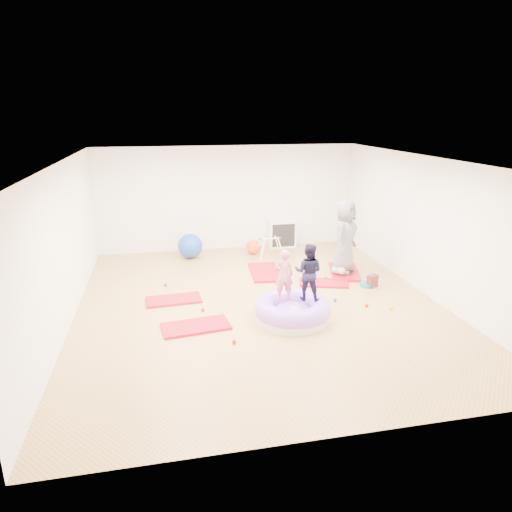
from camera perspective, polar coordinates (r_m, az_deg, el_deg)
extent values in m
cube|color=tan|center=(9.10, 0.39, -5.97)|extent=(7.00, 8.00, 0.01)
cube|color=silver|center=(8.39, 0.43, 11.85)|extent=(7.00, 8.00, 0.01)
cube|color=white|center=(12.49, -3.49, 7.22)|extent=(7.00, 0.01, 2.80)
cube|color=white|center=(5.04, 10.15, -9.05)|extent=(7.00, 0.01, 2.80)
cube|color=white|center=(8.64, -22.94, 1.15)|extent=(0.01, 8.00, 2.80)
cube|color=white|center=(9.96, 20.53, 3.47)|extent=(0.01, 8.00, 2.80)
cube|color=#B30D21|center=(8.20, -7.53, -8.72)|extent=(1.25, 0.74, 0.05)
cube|color=#B30D21|center=(9.37, -10.26, -5.40)|extent=(1.13, 0.61, 0.05)
cube|color=#B30D21|center=(10.76, 1.12, -2.03)|extent=(0.75, 1.35, 0.05)
cube|color=#B30D21|center=(10.22, 8.45, -3.34)|extent=(1.17, 0.82, 0.04)
cube|color=#B30D21|center=(10.99, 10.98, -1.93)|extent=(0.96, 1.40, 0.05)
cylinder|color=silver|center=(8.44, 4.55, -7.44)|extent=(1.36, 1.36, 0.15)
torus|color=#A36BEE|center=(8.38, 4.57, -6.55)|extent=(1.41, 1.41, 0.37)
ellipsoid|color=#A36BEE|center=(8.41, 4.56, -7.10)|extent=(0.75, 0.75, 0.34)
imported|color=#DF6782|center=(8.20, 3.50, -2.07)|extent=(0.36, 0.24, 0.96)
imported|color=black|center=(8.24, 6.58, -1.69)|extent=(0.64, 0.60, 1.06)
imported|color=slate|center=(10.68, 11.04, 2.39)|extent=(0.96, 0.97, 1.69)
ellipsoid|color=#93AAD5|center=(10.72, 10.31, -1.69)|extent=(0.35, 0.23, 0.20)
sphere|color=beige|center=(10.57, 10.64, -1.85)|extent=(0.17, 0.17, 0.17)
sphere|color=red|center=(8.80, -6.66, -6.68)|extent=(0.08, 0.08, 0.08)
sphere|color=#1D44B6|center=(9.32, 9.85, -5.42)|extent=(0.08, 0.08, 0.08)
sphere|color=red|center=(9.19, 13.64, -6.01)|extent=(0.08, 0.08, 0.08)
sphere|color=#FFBA00|center=(9.19, 16.55, -6.25)|extent=(0.08, 0.08, 0.08)
sphere|color=#1D44B6|center=(10.15, -11.24, -3.55)|extent=(0.08, 0.08, 0.08)
sphere|color=red|center=(7.61, -2.75, -10.66)|extent=(0.08, 0.08, 0.08)
sphere|color=red|center=(10.64, 2.54, -2.21)|extent=(0.08, 0.08, 0.08)
sphere|color=#1F7C16|center=(10.47, 8.72, -2.75)|extent=(0.08, 0.08, 0.08)
sphere|color=#1D44B6|center=(11.93, -8.22, 1.26)|extent=(0.64, 0.64, 0.64)
sphere|color=#FF551E|center=(12.17, -0.34, 1.15)|extent=(0.39, 0.39, 0.39)
cylinder|color=white|center=(11.58, 0.84, 0.74)|extent=(0.20, 0.21, 0.53)
cylinder|color=white|center=(12.00, 0.37, 1.35)|extent=(0.20, 0.21, 0.53)
cylinder|color=white|center=(11.69, 3.21, 0.88)|extent=(0.20, 0.21, 0.53)
cylinder|color=white|center=(12.11, 2.66, 1.48)|extent=(0.20, 0.21, 0.53)
cylinder|color=white|center=(11.78, 1.78, 2.20)|extent=(0.52, 0.03, 0.03)
sphere|color=red|center=(11.72, 0.55, 2.14)|extent=(0.06, 0.06, 0.06)
sphere|color=#1D44B6|center=(11.84, 3.00, 2.27)|extent=(0.06, 0.06, 0.06)
cube|color=white|center=(12.81, 3.25, 2.78)|extent=(0.75, 0.36, 0.75)
cube|color=black|center=(12.65, 3.46, 2.58)|extent=(0.64, 0.02, 0.64)
cube|color=white|center=(12.76, 3.32, 2.72)|extent=(0.02, 0.25, 0.66)
cube|color=white|center=(12.76, 3.32, 2.72)|extent=(0.66, 0.25, 0.02)
cylinder|color=#0F7287|center=(10.27, 13.78, -3.48)|extent=(0.33, 0.33, 0.07)
cube|color=maroon|center=(10.21, 14.34, -3.06)|extent=(0.27, 0.23, 0.27)
cylinder|color=#FFBA00|center=(8.07, -10.90, -9.43)|extent=(0.19, 0.19, 0.03)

